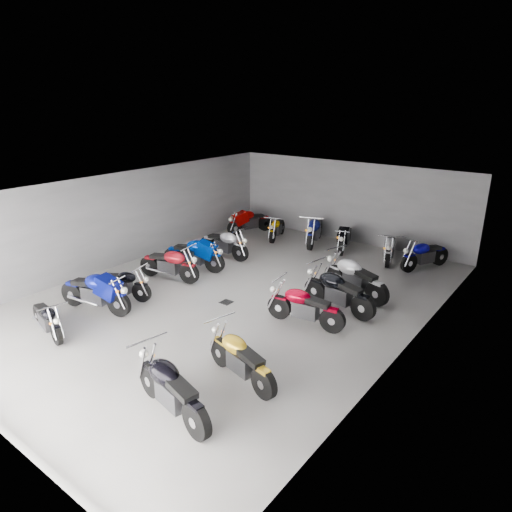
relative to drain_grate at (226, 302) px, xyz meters
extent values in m
plane|color=#A09E98|center=(0.00, 0.50, -0.01)|extent=(14.00, 14.00, 0.00)
cube|color=gray|center=(0.00, 7.50, 1.59)|extent=(10.00, 0.10, 3.20)
cube|color=gray|center=(-5.00, 0.50, 1.59)|extent=(0.10, 14.00, 3.20)
cube|color=gray|center=(5.00, 0.50, 1.59)|extent=(0.10, 14.00, 3.20)
cube|color=#232326|center=(0.00, 0.50, 3.21)|extent=(10.00, 14.00, 0.04)
cube|color=black|center=(0.00, 0.00, 0.00)|extent=(0.32, 0.32, 0.01)
cylinder|color=black|center=(-1.66, -4.22, 0.28)|extent=(0.58, 0.22, 0.57)
cylinder|color=black|center=(-2.92, -3.96, 0.28)|extent=(0.58, 0.24, 0.57)
cube|color=#2D2D30|center=(-2.29, -4.09, 0.37)|extent=(0.62, 0.37, 0.35)
ellipsoid|color=black|center=(-2.10, -4.13, 0.65)|extent=(0.66, 0.47, 0.32)
cube|color=black|center=(-2.57, -4.03, 0.61)|extent=(0.58, 0.35, 0.16)
cylinder|color=black|center=(-1.72, -2.39, 0.35)|extent=(0.73, 0.30, 0.72)
cylinder|color=black|center=(-3.30, -2.76, 0.35)|extent=(0.74, 0.33, 0.72)
cube|color=#2D2D30|center=(-2.51, -2.57, 0.46)|extent=(0.78, 0.49, 0.45)
ellipsoid|color=navy|center=(-2.27, -2.52, 0.82)|extent=(0.84, 0.61, 0.40)
cube|color=black|center=(-2.86, -2.65, 0.78)|extent=(0.73, 0.46, 0.20)
cylinder|color=black|center=(-1.96, -1.43, 0.29)|extent=(0.60, 0.29, 0.59)
cylinder|color=black|center=(-3.25, -1.81, 0.29)|extent=(0.61, 0.30, 0.59)
cube|color=#2D2D30|center=(-2.61, -1.62, 0.38)|extent=(0.66, 0.44, 0.37)
ellipsoid|color=black|center=(-2.41, -1.56, 0.68)|extent=(0.71, 0.54, 0.33)
cube|color=black|center=(-2.89, -1.71, 0.64)|extent=(0.62, 0.41, 0.17)
cylinder|color=black|center=(-1.84, 0.36, 0.33)|extent=(0.69, 0.27, 0.68)
cylinder|color=black|center=(-3.35, 0.05, 0.33)|extent=(0.70, 0.29, 0.68)
cube|color=#2D2D30|center=(-2.60, 0.20, 0.44)|extent=(0.74, 0.45, 0.42)
ellipsoid|color=#A5121D|center=(-2.37, 0.25, 0.78)|extent=(0.79, 0.56, 0.38)
cube|color=black|center=(-2.93, 0.14, 0.74)|extent=(0.69, 0.42, 0.19)
cylinder|color=black|center=(-1.84, 1.54, 0.34)|extent=(0.71, 0.32, 0.70)
cylinder|color=black|center=(-3.36, 1.11, 0.34)|extent=(0.72, 0.34, 0.70)
cube|color=#2D2D30|center=(-2.60, 1.32, 0.45)|extent=(0.77, 0.50, 0.44)
ellipsoid|color=#00279D|center=(-2.37, 1.39, 0.80)|extent=(0.83, 0.62, 0.39)
cube|color=black|center=(-2.93, 1.23, 0.76)|extent=(0.72, 0.47, 0.20)
cylinder|color=black|center=(-1.87, 2.91, 0.33)|extent=(0.67, 0.15, 0.67)
cylinder|color=black|center=(-3.38, 2.88, 0.33)|extent=(0.67, 0.17, 0.67)
cube|color=#2D2D30|center=(-2.62, 2.90, 0.43)|extent=(0.69, 0.33, 0.42)
ellipsoid|color=silver|center=(-2.39, 2.90, 0.77)|extent=(0.72, 0.43, 0.38)
cube|color=black|center=(-2.96, 2.89, 0.73)|extent=(0.64, 0.30, 0.19)
cylinder|color=black|center=(1.66, -4.15, 0.34)|extent=(0.71, 0.27, 0.70)
cylinder|color=black|center=(3.20, -4.46, 0.34)|extent=(0.71, 0.29, 0.70)
cube|color=#2D2D30|center=(2.43, -4.30, 0.45)|extent=(0.76, 0.46, 0.43)
ellipsoid|color=black|center=(2.20, -4.26, 0.80)|extent=(0.81, 0.57, 0.39)
cube|color=black|center=(2.77, -4.37, 0.75)|extent=(0.71, 0.43, 0.20)
cylinder|color=black|center=(2.03, -2.51, 0.32)|extent=(0.66, 0.28, 0.65)
cylinder|color=black|center=(3.46, -2.86, 0.32)|extent=(0.67, 0.30, 0.65)
cube|color=#2D2D30|center=(2.75, -2.69, 0.42)|extent=(0.71, 0.45, 0.41)
ellipsoid|color=gold|center=(2.53, -2.63, 0.74)|extent=(0.77, 0.56, 0.36)
cube|color=black|center=(3.06, -2.76, 0.70)|extent=(0.67, 0.42, 0.18)
cylinder|color=black|center=(1.78, 0.11, 0.32)|extent=(0.67, 0.21, 0.66)
cylinder|color=black|center=(3.26, 0.30, 0.32)|extent=(0.67, 0.23, 0.66)
cube|color=#2D2D30|center=(2.52, 0.20, 0.43)|extent=(0.70, 0.39, 0.41)
ellipsoid|color=#950016|center=(2.29, 0.18, 0.75)|extent=(0.74, 0.49, 0.37)
cube|color=black|center=(2.84, 0.24, 0.71)|extent=(0.66, 0.36, 0.19)
cylinder|color=black|center=(2.00, 1.60, 0.35)|extent=(0.72, 0.24, 0.70)
cylinder|color=black|center=(3.58, 1.37, 0.35)|extent=(0.72, 0.26, 0.70)
cube|color=#2D2D30|center=(2.79, 1.49, 0.46)|extent=(0.75, 0.43, 0.44)
ellipsoid|color=black|center=(2.55, 1.52, 0.81)|extent=(0.80, 0.54, 0.40)
cube|color=black|center=(3.14, 1.44, 0.76)|extent=(0.71, 0.40, 0.20)
cylinder|color=black|center=(1.93, 2.86, 0.36)|extent=(0.74, 0.33, 0.72)
cylinder|color=black|center=(3.51, 2.43, 0.36)|extent=(0.74, 0.35, 0.72)
cube|color=#2D2D30|center=(2.72, 2.65, 0.47)|extent=(0.80, 0.52, 0.45)
ellipsoid|color=silver|center=(2.48, 2.71, 0.83)|extent=(0.86, 0.64, 0.41)
cube|color=black|center=(3.07, 2.55, 0.78)|extent=(0.75, 0.49, 0.21)
cylinder|color=black|center=(-4.07, 5.24, 0.32)|extent=(0.37, 0.66, 0.66)
cylinder|color=black|center=(-3.50, 6.63, 0.32)|extent=(0.39, 0.67, 0.66)
cube|color=#2D2D30|center=(-3.78, 5.93, 0.43)|extent=(0.54, 0.74, 0.41)
ellipsoid|color=#920505|center=(-3.87, 5.73, 0.76)|extent=(0.65, 0.80, 0.37)
cube|color=black|center=(-3.66, 6.24, 0.71)|extent=(0.50, 0.69, 0.19)
cylinder|color=black|center=(-2.18, 5.34, 0.29)|extent=(0.30, 0.59, 0.59)
cylinder|color=black|center=(-2.61, 6.60, 0.29)|extent=(0.32, 0.60, 0.59)
cube|color=#2D2D30|center=(-2.40, 5.97, 0.38)|extent=(0.45, 0.65, 0.37)
ellipsoid|color=#E3A807|center=(-2.33, 5.78, 0.67)|extent=(0.55, 0.71, 0.33)
cube|color=black|center=(-2.49, 6.25, 0.64)|extent=(0.42, 0.61, 0.17)
cylinder|color=black|center=(-0.52, 5.52, 0.36)|extent=(0.38, 0.73, 0.72)
cylinder|color=black|center=(-1.06, 7.07, 0.36)|extent=(0.40, 0.74, 0.72)
cube|color=#2D2D30|center=(-0.79, 6.29, 0.47)|extent=(0.56, 0.81, 0.45)
ellipsoid|color=navy|center=(-0.71, 6.06, 0.83)|extent=(0.68, 0.87, 0.41)
cube|color=black|center=(-0.91, 6.64, 0.79)|extent=(0.53, 0.75, 0.21)
cylinder|color=black|center=(0.72, 5.66, 0.31)|extent=(0.32, 0.65, 0.64)
cylinder|color=black|center=(0.29, 7.04, 0.31)|extent=(0.33, 0.65, 0.64)
cube|color=#2D2D30|center=(0.51, 6.35, 0.41)|extent=(0.48, 0.71, 0.40)
ellipsoid|color=black|center=(0.57, 6.14, 0.73)|extent=(0.58, 0.77, 0.36)
cube|color=black|center=(0.41, 6.66, 0.69)|extent=(0.45, 0.66, 0.18)
cylinder|color=black|center=(2.56, 5.52, 0.31)|extent=(0.32, 0.64, 0.64)
cylinder|color=black|center=(2.11, 6.89, 0.31)|extent=(0.34, 0.65, 0.64)
cube|color=#2D2D30|center=(2.34, 6.21, 0.41)|extent=(0.49, 0.71, 0.40)
ellipsoid|color=#B5B6BC|center=(2.41, 6.00, 0.73)|extent=(0.59, 0.77, 0.36)
cube|color=black|center=(2.24, 6.51, 0.69)|extent=(0.45, 0.66, 0.18)
cylinder|color=black|center=(3.30, 5.52, 0.32)|extent=(0.39, 0.64, 0.65)
cylinder|color=black|center=(3.92, 6.85, 0.32)|extent=(0.41, 0.65, 0.65)
cube|color=#2D2D30|center=(3.61, 6.19, 0.42)|extent=(0.55, 0.72, 0.40)
ellipsoid|color=#0C0697|center=(3.52, 5.99, 0.74)|extent=(0.66, 0.79, 0.36)
cube|color=black|center=(3.75, 6.48, 0.70)|extent=(0.52, 0.68, 0.18)
camera|label=1|loc=(7.92, -8.95, 5.62)|focal=32.00mm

